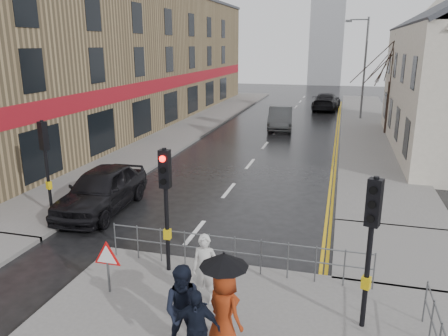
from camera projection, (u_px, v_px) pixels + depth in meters
The scene contains 21 objects.
ground at pixel (159, 277), 11.78m from camera, with size 120.00×120.00×0.00m, color black.
left_pavement at pixel (199, 122), 34.76m from camera, with size 4.00×44.00×0.14m, color #605E5B.
right_pavement at pixel (368, 126), 33.36m from camera, with size 4.00×40.00×0.14m, color #605E5B.
pavement_bridge_right at pixel (403, 254), 12.92m from camera, with size 4.00×4.20×0.14m, color #605E5B.
building_left_terrace at pixel (126, 58), 33.86m from camera, with size 8.00×42.00×10.00m, color #8A744F.
church_tower at pixel (328, 24), 66.54m from camera, with size 5.00×5.00×18.00m, color #999CA2.
traffic_signal_near_left at pixel (166, 189), 11.24m from camera, with size 0.28×0.27×3.40m.
traffic_signal_near_right at pixel (371, 227), 8.88m from camera, with size 0.34×0.33×3.40m.
traffic_signal_far_left at pixel (45, 151), 15.28m from camera, with size 0.34×0.33×3.40m.
guard_railing_front at pixel (235, 247), 11.62m from camera, with size 7.14×0.04×1.00m.
warning_sign at pixel (107, 259), 10.58m from camera, with size 0.80×0.07×1.35m.
street_lamp at pixel (363, 62), 35.05m from camera, with size 1.83×0.25×8.00m.
tree_near at pixel (393, 59), 28.94m from camera, with size 2.40×2.40×6.58m.
tree_far at pixel (389, 65), 36.44m from camera, with size 2.40×2.40×5.64m.
pedestrian_a at pixel (205, 269), 10.18m from camera, with size 0.62×0.41×1.71m, color beige.
pedestrian_b at pixel (185, 310), 8.47m from camera, with size 0.90×0.70×1.86m, color black.
pedestrian_with_umbrella at pixel (224, 299), 8.50m from camera, with size 1.03×0.96×2.11m.
pedestrian_d at pixel (196, 328), 8.17m from camera, with size 0.92×0.38×1.57m, color black.
car_parked at pixel (102, 190), 16.28m from camera, with size 1.96×4.88×1.66m, color black.
car_mid at pixel (280, 118), 32.27m from camera, with size 1.70×4.87×1.60m, color #3E4042.
car_far at pixel (326, 101), 41.69m from camera, with size 2.25×5.53×1.61m, color black.
Camera 1 is at (4.44, -9.71, 6.04)m, focal length 35.00 mm.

